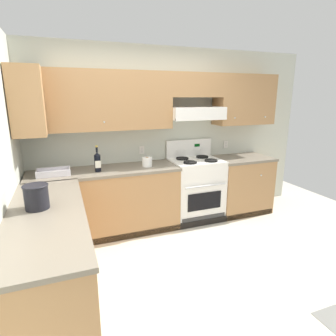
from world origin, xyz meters
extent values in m
plane|color=beige|center=(0.00, 0.00, 0.00)|extent=(7.04, 7.04, 0.00)
cube|color=beige|center=(0.46, 1.62, 1.27)|extent=(4.68, 0.12, 2.55)
cube|color=#A87A4C|center=(-0.54, 1.38, 1.80)|extent=(1.87, 0.34, 0.76)
cube|color=#A87A4C|center=(1.67, 1.38, 1.80)|extent=(0.96, 0.34, 0.76)
cube|color=#A87A4C|center=(0.79, 1.38, 2.01)|extent=(0.80, 0.34, 0.34)
cube|color=white|center=(0.79, 1.34, 1.62)|extent=(0.80, 0.46, 0.17)
cube|color=white|center=(0.79, 1.12, 1.54)|extent=(0.80, 0.03, 0.04)
sphere|color=silver|center=(-0.54, 1.20, 1.54)|extent=(0.02, 0.02, 0.02)
sphere|color=silver|center=(1.39, 1.20, 1.54)|extent=(0.02, 0.02, 0.02)
sphere|color=silver|center=(1.95, 1.20, 1.54)|extent=(0.02, 0.02, 0.02)
cube|color=silver|center=(0.03, 1.55, 1.08)|extent=(0.08, 0.01, 0.12)
cube|color=silver|center=(0.03, 1.54, 1.10)|extent=(0.03, 0.00, 0.03)
cube|color=silver|center=(0.03, 1.54, 1.06)|extent=(0.03, 0.00, 0.03)
cube|color=silver|center=(1.48, 1.55, 1.08)|extent=(0.08, 0.01, 0.12)
cube|color=silver|center=(1.48, 1.54, 1.10)|extent=(0.03, 0.00, 0.03)
cube|color=silver|center=(1.48, 1.54, 1.06)|extent=(0.03, 0.00, 0.03)
cube|color=#A87A4C|center=(-1.38, 1.20, 1.80)|extent=(0.34, 0.64, 0.76)
cube|color=#A87A4C|center=(-0.56, 1.25, 0.44)|extent=(1.94, 0.61, 0.87)
cube|color=#756B5B|center=(-0.56, 1.25, 0.89)|extent=(1.96, 0.63, 0.04)
cube|color=#A87A4C|center=(1.61, 1.25, 0.44)|extent=(0.87, 0.61, 0.87)
cube|color=#756B5B|center=(1.61, 1.25, 0.89)|extent=(0.90, 0.63, 0.04)
cube|color=black|center=(0.26, 0.97, 0.04)|extent=(3.54, 0.06, 0.09)
sphere|color=silver|center=(-0.95, 0.93, 0.68)|extent=(0.03, 0.03, 0.03)
sphere|color=silver|center=(1.75, 0.93, 0.68)|extent=(0.03, 0.03, 0.03)
cube|color=#A87A4C|center=(-1.25, 0.00, 0.44)|extent=(0.61, 1.89, 0.87)
cube|color=#756B5B|center=(-1.25, 0.00, 0.89)|extent=(0.63, 1.91, 0.04)
cube|color=black|center=(-0.97, 0.00, 0.04)|extent=(0.06, 1.85, 0.09)
cube|color=white|center=(0.79, 1.25, 0.46)|extent=(0.76, 0.58, 0.91)
cube|color=black|center=(0.79, 0.95, 0.38)|extent=(0.53, 0.01, 0.26)
cylinder|color=silver|center=(0.79, 0.93, 0.62)|extent=(0.65, 0.02, 0.02)
cube|color=#333333|center=(0.79, 0.96, 0.10)|extent=(0.70, 0.01, 0.11)
cube|color=white|center=(0.79, 1.25, 0.92)|extent=(0.76, 0.58, 0.02)
cube|color=white|center=(0.79, 1.52, 1.05)|extent=(0.76, 0.04, 0.29)
cube|color=#053F0C|center=(0.93, 1.50, 1.10)|extent=(0.09, 0.01, 0.04)
cylinder|color=black|center=(0.62, 1.11, 0.94)|extent=(0.19, 0.19, 0.02)
cylinder|color=black|center=(0.62, 1.11, 0.93)|extent=(0.07, 0.07, 0.01)
cylinder|color=black|center=(0.96, 1.11, 0.94)|extent=(0.19, 0.19, 0.02)
cylinder|color=black|center=(0.96, 1.11, 0.93)|extent=(0.07, 0.07, 0.01)
cylinder|color=black|center=(0.62, 1.39, 0.94)|extent=(0.19, 0.19, 0.02)
cylinder|color=black|center=(0.62, 1.39, 0.93)|extent=(0.07, 0.07, 0.01)
cylinder|color=black|center=(0.96, 1.39, 0.94)|extent=(0.19, 0.19, 0.02)
cylinder|color=black|center=(0.96, 1.39, 0.93)|extent=(0.07, 0.07, 0.01)
cylinder|color=white|center=(0.58, 1.50, 1.03)|extent=(0.04, 0.02, 0.04)
cylinder|color=white|center=(0.73, 1.50, 1.03)|extent=(0.04, 0.02, 0.04)
cylinder|color=white|center=(0.87, 1.50, 1.03)|extent=(0.04, 0.02, 0.04)
cylinder|color=white|center=(1.01, 1.50, 1.03)|extent=(0.04, 0.02, 0.04)
cylinder|color=black|center=(-0.66, 1.18, 1.02)|extent=(0.08, 0.08, 0.21)
cone|color=black|center=(-0.66, 1.18, 1.14)|extent=(0.08, 0.08, 0.04)
cylinder|color=black|center=(-0.66, 1.18, 1.21)|extent=(0.03, 0.03, 0.09)
cylinder|color=gold|center=(-0.66, 1.18, 1.24)|extent=(0.03, 0.03, 0.02)
cube|color=silver|center=(-0.66, 1.14, 1.01)|extent=(0.07, 0.00, 0.09)
cube|color=silver|center=(-1.19, 1.20, 0.92)|extent=(0.32, 0.18, 0.02)
cube|color=silver|center=(-1.19, 1.10, 0.95)|extent=(0.39, 0.01, 0.08)
cube|color=silver|center=(-1.19, 1.30, 0.95)|extent=(0.39, 0.01, 0.08)
cube|color=silver|center=(-1.38, 1.20, 0.95)|extent=(0.01, 0.19, 0.08)
cube|color=silver|center=(-1.00, 1.20, 0.95)|extent=(0.01, 0.19, 0.08)
cylinder|color=black|center=(-1.31, 0.11, 1.02)|extent=(0.20, 0.20, 0.21)
torus|color=black|center=(-1.31, 0.11, 1.12)|extent=(0.21, 0.21, 0.01)
cylinder|color=white|center=(0.02, 1.22, 0.97)|extent=(0.14, 0.14, 0.13)
cylinder|color=#9E7A51|center=(0.02, 1.22, 1.03)|extent=(0.04, 0.04, 0.01)
camera|label=1|loc=(-1.06, -2.41, 1.86)|focal=29.89mm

